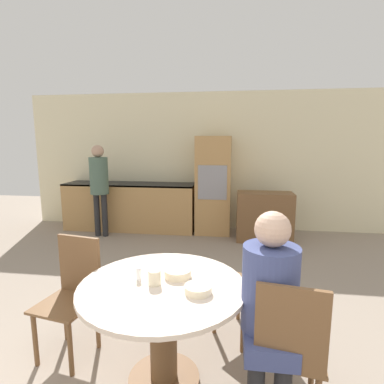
% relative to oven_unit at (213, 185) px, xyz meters
% --- Properties ---
extents(wall_back, '(7.11, 0.05, 2.60)m').
position_rel_oven_unit_xyz_m(wall_back, '(-0.14, 0.34, 0.41)').
color(wall_back, beige).
rests_on(wall_back, ground_plane).
extents(kitchen_counter, '(2.49, 0.60, 0.90)m').
position_rel_oven_unit_xyz_m(kitchen_counter, '(-1.60, -0.01, -0.43)').
color(kitchen_counter, tan).
rests_on(kitchen_counter, ground_plane).
extents(oven_unit, '(0.63, 0.59, 1.78)m').
position_rel_oven_unit_xyz_m(oven_unit, '(0.00, 0.00, 0.00)').
color(oven_unit, tan).
rests_on(oven_unit, ground_plane).
extents(sideboard, '(0.93, 0.45, 0.84)m').
position_rel_oven_unit_xyz_m(sideboard, '(0.90, -0.37, -0.47)').
color(sideboard, brown).
rests_on(sideboard, ground_plane).
extents(dining_table, '(1.11, 1.11, 0.74)m').
position_rel_oven_unit_xyz_m(dining_table, '(-0.11, -3.62, -0.39)').
color(dining_table, brown).
rests_on(dining_table, ground_plane).
extents(chair_near_right, '(0.46, 0.46, 0.93)m').
position_rel_oven_unit_xyz_m(chair_near_right, '(0.68, -3.85, -0.37)').
color(chair_near_right, brown).
rests_on(chair_near_right, ground_plane).
extents(chair_far_left, '(0.47, 0.47, 0.93)m').
position_rel_oven_unit_xyz_m(chair_far_left, '(-0.89, -3.38, -0.37)').
color(chair_far_left, brown).
rests_on(chair_far_left, ground_plane).
extents(chair_far_right, '(0.56, 0.56, 0.93)m').
position_rel_oven_unit_xyz_m(chair_far_right, '(0.51, -3.07, -0.37)').
color(chair_far_right, brown).
rests_on(chair_far_right, ground_plane).
extents(person_seated, '(0.33, 0.40, 1.28)m').
position_rel_oven_unit_xyz_m(person_seated, '(0.58, -3.76, -0.14)').
color(person_seated, '#262628').
rests_on(person_seated, ground_plane).
extents(person_standing, '(0.32, 0.32, 1.62)m').
position_rel_oven_unit_xyz_m(person_standing, '(-1.97, -0.51, 0.12)').
color(person_standing, '#262628').
rests_on(person_standing, ground_plane).
extents(cup, '(0.08, 0.08, 0.10)m').
position_rel_oven_unit_xyz_m(cup, '(-0.15, -3.64, -0.10)').
color(cup, beige).
rests_on(cup, dining_table).
extents(bowl_near, '(0.17, 0.17, 0.05)m').
position_rel_oven_unit_xyz_m(bowl_near, '(0.14, -3.71, -0.13)').
color(bowl_near, beige).
rests_on(bowl_near, dining_table).
extents(bowl_centre, '(0.19, 0.19, 0.05)m').
position_rel_oven_unit_xyz_m(bowl_centre, '(-0.02, -3.50, -0.12)').
color(bowl_centre, beige).
rests_on(bowl_centre, dining_table).
extents(salt_shaker, '(0.03, 0.03, 0.09)m').
position_rel_oven_unit_xyz_m(salt_shaker, '(-0.28, -3.59, -0.11)').
color(salt_shaker, white).
rests_on(salt_shaker, dining_table).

